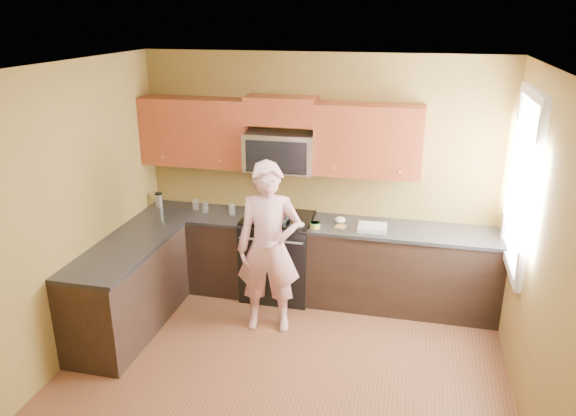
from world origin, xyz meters
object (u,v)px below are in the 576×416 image
(frying_pan, at_px, (278,218))
(woman, at_px, (269,248))
(stove, at_px, (278,256))
(travel_mug, at_px, (160,207))
(butter_tub, at_px, (315,228))
(microwave, at_px, (281,170))

(frying_pan, bearing_deg, woman, -62.97)
(stove, bearing_deg, travel_mug, 177.54)
(stove, xyz_separation_m, woman, (0.08, -0.70, 0.41))
(stove, relative_size, butter_tub, 8.67)
(woman, height_order, butter_tub, woman)
(stove, xyz_separation_m, butter_tub, (0.45, -0.16, 0.45))
(microwave, relative_size, travel_mug, 4.22)
(woman, distance_m, frying_pan, 0.65)
(woman, relative_size, travel_mug, 9.79)
(woman, relative_size, frying_pan, 3.90)
(microwave, xyz_separation_m, travel_mug, (-1.46, -0.06, -0.53))
(stove, bearing_deg, woman, -83.36)
(woman, bearing_deg, butter_tub, 47.40)
(travel_mug, bearing_deg, frying_pan, -4.56)
(stove, distance_m, microwave, 0.98)
(stove, relative_size, frying_pan, 2.10)
(butter_tub, bearing_deg, microwave, 147.50)
(butter_tub, relative_size, travel_mug, 0.61)
(microwave, bearing_deg, travel_mug, -177.54)
(woman, relative_size, butter_tub, 16.07)
(microwave, height_order, travel_mug, microwave)
(travel_mug, bearing_deg, butter_tub, -6.67)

